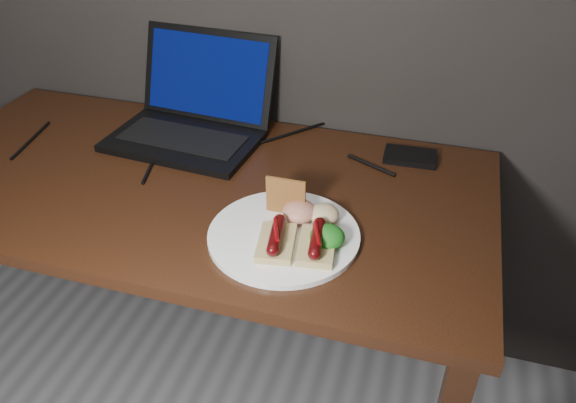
# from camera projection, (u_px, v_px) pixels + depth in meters

# --- Properties ---
(desk) EXTENTS (1.40, 0.70, 0.75)m
(desk) POSITION_uv_depth(u_px,v_px,m) (194.00, 212.00, 1.37)
(desk) COLOR #371B0D
(desk) RESTS_ON ground
(laptop) EXTENTS (0.40, 0.35, 0.25)m
(laptop) POSITION_uv_depth(u_px,v_px,m) (193.00, 115.00, 1.48)
(laptop) COLOR black
(laptop) RESTS_ON desk
(hard_drive) EXTENTS (0.13, 0.08, 0.02)m
(hard_drive) POSITION_uv_depth(u_px,v_px,m) (410.00, 156.00, 1.40)
(hard_drive) COLOR black
(hard_drive) RESTS_ON desk
(desk_cables) EXTENTS (0.97, 0.43, 0.01)m
(desk_cables) POSITION_uv_depth(u_px,v_px,m) (203.00, 148.00, 1.44)
(desk_cables) COLOR black
(desk_cables) RESTS_ON desk
(plate) EXTENTS (0.40, 0.40, 0.01)m
(plate) POSITION_uv_depth(u_px,v_px,m) (284.00, 235.00, 1.14)
(plate) COLOR white
(plate) RESTS_ON desk
(bread_sausage_center) EXTENTS (0.09, 0.12, 0.04)m
(bread_sausage_center) POSITION_uv_depth(u_px,v_px,m) (276.00, 239.00, 1.09)
(bread_sausage_center) COLOR tan
(bread_sausage_center) RESTS_ON plate
(bread_sausage_right) EXTENTS (0.09, 0.12, 0.04)m
(bread_sausage_right) POSITION_uv_depth(u_px,v_px,m) (317.00, 243.00, 1.09)
(bread_sausage_right) COLOR tan
(bread_sausage_right) RESTS_ON plate
(crispbread) EXTENTS (0.08, 0.01, 0.08)m
(crispbread) POSITION_uv_depth(u_px,v_px,m) (286.00, 196.00, 1.17)
(crispbread) COLOR #A8632E
(crispbread) RESTS_ON plate
(salad_greens) EXTENTS (0.07, 0.07, 0.04)m
(salad_greens) POSITION_uv_depth(u_px,v_px,m) (327.00, 237.00, 1.10)
(salad_greens) COLOR #196013
(salad_greens) RESTS_ON plate
(salsa_mound) EXTENTS (0.07, 0.07, 0.04)m
(salsa_mound) POSITION_uv_depth(u_px,v_px,m) (299.00, 211.00, 1.17)
(salsa_mound) COLOR #A11015
(salsa_mound) RESTS_ON plate
(coleslaw_mound) EXTENTS (0.06, 0.06, 0.04)m
(coleslaw_mound) POSITION_uv_depth(u_px,v_px,m) (324.00, 214.00, 1.16)
(coleslaw_mound) COLOR beige
(coleslaw_mound) RESTS_ON plate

